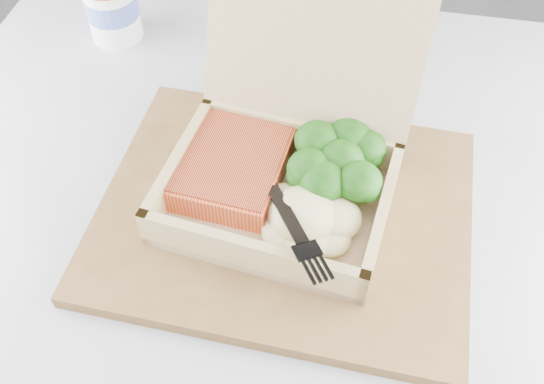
# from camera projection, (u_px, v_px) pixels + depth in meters

# --- Properties ---
(floor) EXTENTS (4.00, 4.00, 0.00)m
(floor) POSITION_uv_depth(u_px,v_px,m) (84.00, 217.00, 1.53)
(floor) COLOR gray
(floor) RESTS_ON ground
(cafe_table) EXTENTS (0.84, 0.84, 0.73)m
(cafe_table) POSITION_uv_depth(u_px,v_px,m) (246.00, 298.00, 0.78)
(cafe_table) COLOR black
(cafe_table) RESTS_ON floor
(serving_tray) EXTENTS (0.40, 0.33, 0.02)m
(serving_tray) POSITION_uv_depth(u_px,v_px,m) (285.00, 213.00, 0.62)
(serving_tray) COLOR brown
(serving_tray) RESTS_ON cafe_table
(takeout_container) EXTENTS (0.26, 0.27, 0.20)m
(takeout_container) POSITION_uv_depth(u_px,v_px,m) (289.00, 146.00, 0.60)
(takeout_container) COLOR tan
(takeout_container) RESTS_ON serving_tray
(salmon_fillet) EXTENTS (0.13, 0.15, 0.03)m
(salmon_fillet) POSITION_uv_depth(u_px,v_px,m) (234.00, 163.00, 0.62)
(salmon_fillet) COLOR #FF6031
(salmon_fillet) RESTS_ON takeout_container
(broccoli_pile) EXTENTS (0.12, 0.12, 0.04)m
(broccoli_pile) POSITION_uv_depth(u_px,v_px,m) (340.00, 166.00, 0.61)
(broccoli_pile) COLOR #276917
(broccoli_pile) RESTS_ON takeout_container
(mashed_potatoes) EXTENTS (0.11, 0.09, 0.04)m
(mashed_potatoes) POSITION_uv_depth(u_px,v_px,m) (303.00, 215.00, 0.57)
(mashed_potatoes) COLOR #CABD82
(mashed_potatoes) RESTS_ON takeout_container
(plastic_fork) EXTENTS (0.09, 0.15, 0.03)m
(plastic_fork) POSITION_uv_depth(u_px,v_px,m) (274.00, 188.00, 0.57)
(plastic_fork) COLOR black
(plastic_fork) RESTS_ON mashed_potatoes
(paper_cup) EXTENTS (0.07, 0.07, 0.09)m
(paper_cup) POSITION_uv_depth(u_px,v_px,m) (112.00, 6.00, 0.78)
(paper_cup) COLOR white
(paper_cup) RESTS_ON cafe_table
(receipt) EXTENTS (0.14, 0.16, 0.00)m
(receipt) POSITION_uv_depth(u_px,v_px,m) (344.00, 103.00, 0.73)
(receipt) COLOR silver
(receipt) RESTS_ON cafe_table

